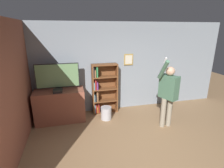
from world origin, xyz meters
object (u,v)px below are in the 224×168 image
(game_console, at_px, (58,91))
(bookshelf, at_px, (103,89))
(television, at_px, (58,76))
(waste_bin, at_px, (106,113))
(person, at_px, (168,91))

(game_console, relative_size, bookshelf, 0.15)
(television, bearing_deg, waste_bin, -14.56)
(person, bearing_deg, television, -133.54)
(game_console, bearing_deg, bookshelf, 17.15)
(person, relative_size, waste_bin, 5.15)
(waste_bin, bearing_deg, television, 165.44)
(bookshelf, bearing_deg, game_console, -162.85)
(television, xyz_separation_m, waste_bin, (1.26, -0.33, -1.09))
(bookshelf, xyz_separation_m, person, (1.45, -1.25, 0.24))
(bookshelf, height_order, waste_bin, bookshelf)
(person, xyz_separation_m, waste_bin, (-1.45, 0.76, -0.80))
(television, distance_m, bookshelf, 1.38)
(game_console, distance_m, waste_bin, 1.48)
(game_console, distance_m, bookshelf, 1.35)
(bookshelf, relative_size, waste_bin, 4.15)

